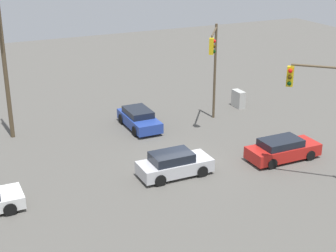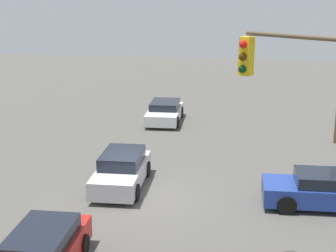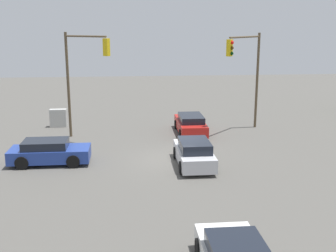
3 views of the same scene
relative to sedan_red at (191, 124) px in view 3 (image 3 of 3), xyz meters
name	(u,v)px [view 3 (image 3 of 3)]	position (x,y,z in m)	size (l,w,h in m)	color
ground_plane	(176,160)	(1.70, 5.89, -0.65)	(80.00, 80.00, 0.00)	#54514C
sedan_red	(191,124)	(0.00, 0.00, 0.00)	(1.88, 4.46, 1.33)	red
sedan_silver	(194,153)	(0.83, 6.82, 0.03)	(1.87, 4.16, 1.40)	silver
sedan_blue	(49,152)	(8.54, 5.79, 0.00)	(4.22, 1.89, 1.32)	#233D93
traffic_signal_main	(247,65)	(-3.88, -0.17, 4.01)	(3.14, 3.35, 6.78)	brown
traffic_signal_cross	(82,68)	(7.10, 0.77, 4.00)	(2.96, 2.18, 6.87)	brown
electrical_cabinet	(58,118)	(9.39, -2.88, 0.01)	(1.20, 0.56, 1.31)	#B2B2AD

